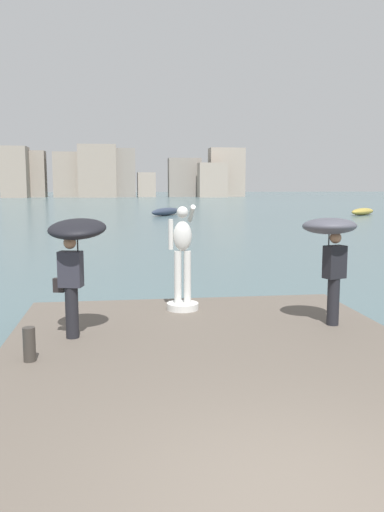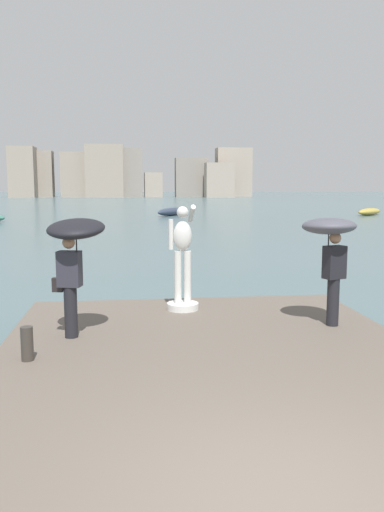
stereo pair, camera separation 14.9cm
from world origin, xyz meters
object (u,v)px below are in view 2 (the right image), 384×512
object	(u,v)px
statue_white_figure	(183,266)
boat_mid	(172,212)
boat_near	(369,212)
onlooker_right	(330,240)
mooring_bollard	(27,344)
onlooker_left	(74,245)

from	to	relation	value
statue_white_figure	boat_mid	distance (m)	41.37
boat_near	onlooker_right	bearing A→B (deg)	-116.59
statue_white_figure	boat_mid	bearing A→B (deg)	85.58
mooring_bollard	boat_mid	xyz separation A→B (m)	(5.80, 44.14, -0.27)
boat_near	boat_mid	size ratio (longest dim) A/B	0.83
boat_mid	mooring_bollard	bearing A→B (deg)	-97.48
statue_white_figure	onlooker_left	world-z (taller)	statue_white_figure
onlooker_right	boat_near	distance (m)	45.83
statue_white_figure	boat_mid	size ratio (longest dim) A/B	0.43
onlooker_left	mooring_bollard	world-z (taller)	onlooker_left
statue_white_figure	boat_near	world-z (taller)	statue_white_figure
boat_mid	onlooker_right	bearing A→B (deg)	-90.89
boat_near	boat_mid	xyz separation A→B (m)	(-19.84, 1.85, 0.04)
onlooker_left	boat_near	world-z (taller)	onlooker_left
onlooker_right	mooring_bollard	bearing A→B (deg)	-165.53
onlooker_left	onlooker_right	xyz separation A→B (m)	(4.53, 0.18, 0.01)
statue_white_figure	boat_mid	xyz separation A→B (m)	(3.19, 41.23, -0.94)
boat_near	onlooker_left	bearing A→B (deg)	-121.32
statue_white_figure	boat_mid	world-z (taller)	statue_white_figure
statue_white_figure	boat_near	xyz separation A→B (m)	(23.03, 39.38, -0.98)
onlooker_left	onlooker_right	bearing A→B (deg)	2.31
onlooker_left	boat_mid	xyz separation A→B (m)	(5.19, 42.99, -1.59)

